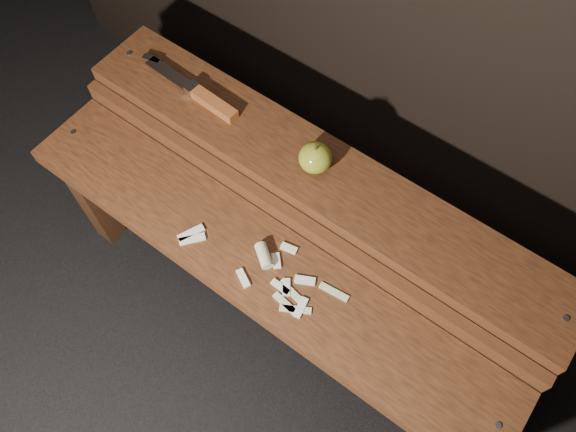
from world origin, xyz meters
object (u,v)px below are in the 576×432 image
Objects in this scene: apple at (315,158)px; knife at (203,96)px; bench_front_tier at (256,275)px; bench_rear_tier at (316,191)px.

knife is (-0.31, -0.00, -0.02)m from apple.
bench_front_tier is 15.64× the size of apple.
bench_front_tier is at bearing -35.39° from knife.
bench_rear_tier is 15.64× the size of apple.
apple reaches higher than bench_rear_tier.
bench_rear_tier is 4.05× the size of knife.
apple is at bearing 0.41° from knife.
apple is at bearing 92.50° from bench_front_tier.
knife reaches higher than bench_rear_tier.
apple is at bearing 156.81° from bench_rear_tier.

